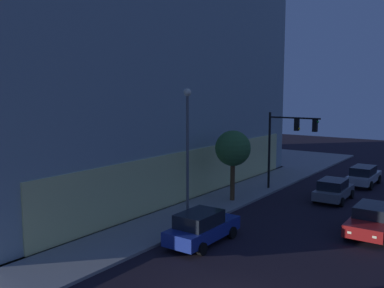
% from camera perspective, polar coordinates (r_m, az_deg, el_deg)
% --- Properties ---
extents(modern_building, '(30.71, 24.94, 19.62)m').
position_cam_1_polar(modern_building, '(38.05, -15.02, 9.96)').
color(modern_building, '#4C4C51').
rests_on(modern_building, ground).
extents(traffic_light_far_corner, '(0.32, 4.05, 5.95)m').
position_cam_1_polar(traffic_light_far_corner, '(32.56, 12.88, 1.13)').
color(traffic_light_far_corner, black).
rests_on(traffic_light_far_corner, sidewalk_corner).
extents(street_lamp_sidewalk, '(0.44, 0.44, 7.71)m').
position_cam_1_polar(street_lamp_sidewalk, '(23.67, -0.62, 0.63)').
color(street_lamp_sidewalk, '#5F5F5F').
rests_on(street_lamp_sidewalk, sidewalk_corner).
extents(sidewalk_tree, '(2.46, 2.46, 4.89)m').
position_cam_1_polar(sidewalk_tree, '(29.12, 5.56, -0.65)').
color(sidewalk_tree, brown).
rests_on(sidewalk_tree, sidewalk_corner).
extents(car_blue, '(4.61, 2.05, 1.68)m').
position_cam_1_polar(car_blue, '(21.77, 1.35, -11.18)').
color(car_blue, navy).
rests_on(car_blue, ground).
extents(car_red, '(4.74, 2.26, 1.54)m').
position_cam_1_polar(car_red, '(25.16, 23.29, -9.37)').
color(car_red, maroon).
rests_on(car_red, ground).
extents(car_grey, '(4.38, 2.13, 1.57)m').
position_cam_1_polar(car_grey, '(31.48, 18.62, -5.89)').
color(car_grey, slate).
rests_on(car_grey, ground).
extents(car_silver, '(4.78, 1.98, 1.63)m').
position_cam_1_polar(car_silver, '(37.36, 22.24, -3.95)').
color(car_silver, '#B7BABF').
rests_on(car_silver, ground).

